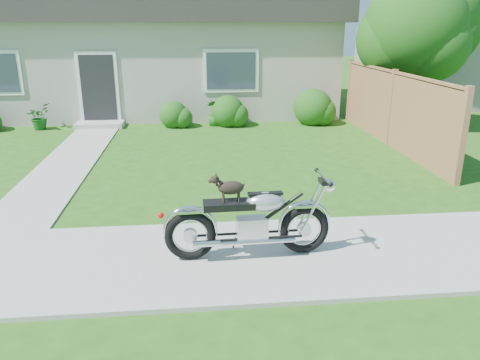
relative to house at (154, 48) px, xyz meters
name	(u,v)px	position (x,y,z in m)	size (l,w,h in m)	color
ground	(97,264)	(0.00, -11.99, -2.16)	(80.00, 80.00, 0.00)	#235114
sidewalk	(96,263)	(0.00, -11.99, -2.14)	(24.00, 2.20, 0.04)	#9E9B93
walkway	(71,160)	(-1.50, -6.99, -2.14)	(1.20, 8.00, 0.03)	#9E9B93
house	(154,48)	(0.00, 0.00, 0.00)	(12.60, 7.03, 4.50)	#A8A397
fence	(392,108)	(6.30, -6.24, -1.22)	(0.12, 6.62, 1.90)	#9D6D46
tree_near	(419,32)	(7.60, -4.58, 0.59)	(2.82, 2.79, 4.28)	#3D2B1C
tree_far	(436,20)	(9.69, -1.40, 0.92)	(3.13, 3.13, 4.80)	#3D2B1C
shrub_row	(225,112)	(2.28, -3.49, -1.72)	(10.74, 1.18, 1.18)	#1D4D14
potted_plant_left	(39,117)	(-3.20, -3.44, -1.78)	(0.68, 0.59, 0.75)	#144F17
potted_plant_right	(214,113)	(1.96, -3.44, -1.77)	(0.44, 0.44, 0.78)	#24651B
motorcycle_with_dog	(252,220)	(2.02, -12.04, -1.61)	(2.22, 0.60, 1.13)	black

